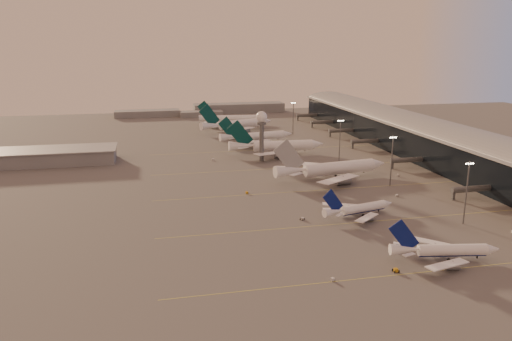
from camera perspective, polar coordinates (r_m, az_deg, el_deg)
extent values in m
plane|color=#535050|center=(185.34, 7.54, -7.39)|extent=(700.00, 700.00, 0.00)
cube|color=#D1CC4A|center=(169.65, 21.41, -10.46)|extent=(180.00, 0.25, 0.02)
cube|color=#D1CC4A|center=(205.37, 14.53, -5.53)|extent=(180.00, 0.25, 0.02)
cube|color=#D1CC4A|center=(244.17, 9.83, -2.06)|extent=(180.00, 0.25, 0.02)
cube|color=#D1CC4A|center=(284.81, 6.46, 0.45)|extent=(180.00, 0.25, 0.02)
cube|color=#D1CC4A|center=(331.28, 3.69, 2.50)|extent=(180.00, 0.25, 0.02)
cube|color=black|center=(324.68, 19.10, 3.10)|extent=(36.00, 360.00, 18.00)
cylinder|color=gray|center=(323.14, 19.23, 4.67)|extent=(10.08, 360.00, 10.08)
cube|color=gray|center=(323.11, 19.23, 4.70)|extent=(40.00, 362.00, 0.80)
cylinder|color=#55585D|center=(245.23, 23.63, -1.93)|extent=(22.00, 2.80, 2.80)
cube|color=#55585D|center=(240.20, 21.63, -2.63)|extent=(1.20, 1.20, 4.40)
cylinder|color=#55585D|center=(292.34, 17.07, 1.17)|extent=(22.00, 2.80, 2.80)
cube|color=#55585D|center=(288.14, 15.30, 0.63)|extent=(1.20, 1.20, 4.40)
cylinder|color=#55585D|center=(341.03, 12.52, 3.30)|extent=(22.00, 2.80, 2.80)
cube|color=#55585D|center=(337.43, 10.96, 2.87)|extent=(1.20, 1.20, 4.40)
cylinder|color=#55585D|center=(378.87, 9.89, 4.53)|extent=(22.00, 2.80, 2.80)
cube|color=#55585D|center=(375.64, 8.45, 4.15)|extent=(1.20, 1.20, 4.40)
cylinder|color=#55585D|center=(417.51, 7.72, 5.53)|extent=(22.00, 2.80, 2.80)
cube|color=#55585D|center=(414.58, 6.41, 5.18)|extent=(1.20, 1.20, 4.40)
cylinder|color=#55585D|center=(454.86, 6.00, 6.31)|extent=(22.00, 2.80, 2.80)
cube|color=#55585D|center=(452.17, 4.79, 5.99)|extent=(1.20, 1.20, 4.40)
cube|color=slate|center=(313.98, -23.08, 1.43)|extent=(80.00, 25.00, 8.00)
cube|color=gray|center=(313.14, -23.16, 2.18)|extent=(82.00, 27.00, 0.60)
cylinder|color=#55585D|center=(294.45, 0.65, 3.20)|extent=(2.60, 2.60, 22.00)
cylinder|color=#55585D|center=(292.42, 0.65, 5.41)|extent=(5.20, 5.20, 1.20)
sphere|color=white|center=(291.83, 0.66, 6.17)|extent=(6.40, 6.40, 6.40)
cylinder|color=#55585D|center=(291.31, 0.66, 6.89)|extent=(0.16, 0.16, 2.00)
cylinder|color=#55585D|center=(207.64, 22.91, -2.38)|extent=(0.56, 0.56, 25.00)
cube|color=#55585D|center=(204.72, 23.24, 0.84)|extent=(3.60, 0.25, 0.25)
sphere|color=#FFEABF|center=(203.95, 22.88, 0.71)|extent=(0.56, 0.56, 0.56)
sphere|color=#FFEABF|center=(204.52, 23.11, 0.72)|extent=(0.56, 0.56, 0.56)
sphere|color=#FFEABF|center=(205.09, 23.34, 0.73)|extent=(0.56, 0.56, 0.56)
sphere|color=#FFEABF|center=(205.67, 23.57, 0.75)|extent=(0.56, 0.56, 0.56)
cylinder|color=#55585D|center=(251.37, 15.24, 1.06)|extent=(0.56, 0.56, 25.00)
cube|color=#55585D|center=(248.96, 15.42, 3.75)|extent=(3.60, 0.25, 0.25)
sphere|color=#FFEABF|center=(248.34, 15.11, 3.65)|extent=(0.56, 0.56, 0.56)
sphere|color=#FFEABF|center=(248.80, 15.32, 3.66)|extent=(0.56, 0.56, 0.56)
sphere|color=#FFEABF|center=(249.26, 15.52, 3.66)|extent=(0.56, 0.56, 0.56)
sphere|color=#FFEABF|center=(249.73, 15.72, 3.67)|extent=(0.56, 0.56, 0.56)
cylinder|color=#55585D|center=(298.13, 9.56, 3.43)|extent=(0.56, 0.56, 25.00)
cube|color=#55585D|center=(296.10, 9.66, 5.71)|extent=(3.60, 0.25, 0.25)
sphere|color=#FFEABF|center=(295.61, 9.38, 5.63)|extent=(0.56, 0.56, 0.56)
sphere|color=#FFEABF|center=(295.98, 9.56, 5.63)|extent=(0.56, 0.56, 0.56)
sphere|color=#FFEABF|center=(296.35, 9.74, 5.64)|extent=(0.56, 0.56, 0.56)
sphere|color=#FFEABF|center=(296.72, 9.92, 5.64)|extent=(0.56, 0.56, 0.56)
cylinder|color=#55585D|center=(381.29, 4.27, 5.99)|extent=(0.56, 0.56, 25.00)
cube|color=#55585D|center=(379.71, 4.30, 7.78)|extent=(3.60, 0.25, 0.25)
sphere|color=#FFEABF|center=(379.33, 4.08, 7.71)|extent=(0.56, 0.56, 0.56)
sphere|color=#FFEABF|center=(379.61, 4.23, 7.72)|extent=(0.56, 0.56, 0.56)
sphere|color=#FFEABF|center=(379.90, 4.37, 7.72)|extent=(0.56, 0.56, 0.56)
sphere|color=#FFEABF|center=(380.19, 4.52, 7.72)|extent=(0.56, 0.56, 0.56)
cube|color=slate|center=(485.79, -12.32, 6.40)|extent=(60.00, 18.00, 6.00)
cube|color=slate|center=(503.61, -1.97, 7.17)|extent=(90.00, 20.00, 9.00)
cube|color=slate|center=(478.57, -6.28, 6.46)|extent=(40.00, 15.00, 5.00)
cylinder|color=white|center=(174.95, 21.50, -8.60)|extent=(22.51, 7.63, 3.78)
cylinder|color=navy|center=(175.27, 21.48, -8.86)|extent=(21.89, 6.51, 2.72)
cone|color=white|center=(180.59, 25.40, -8.29)|extent=(4.89, 4.48, 3.78)
cone|color=white|center=(169.16, 16.57, -8.79)|extent=(9.83, 5.36, 3.78)
cube|color=white|center=(165.31, 21.00, -10.17)|extent=(16.42, 8.46, 1.19)
cylinder|color=gray|center=(168.88, 21.52, -10.33)|extent=(4.66, 3.17, 2.46)
cube|color=gray|center=(168.46, 21.55, -10.00)|extent=(0.34, 0.30, 1.51)
cube|color=white|center=(181.06, 18.73, -7.79)|extent=(14.92, 12.84, 1.19)
cylinder|color=gray|center=(180.79, 19.74, -8.50)|extent=(4.66, 3.17, 2.46)
cube|color=gray|center=(180.40, 19.77, -8.19)|extent=(0.34, 0.30, 1.51)
cube|color=navy|center=(167.27, 16.53, -7.33)|extent=(10.27, 2.17, 11.26)
cube|color=white|center=(165.42, 17.05, -9.34)|extent=(4.57, 2.72, 0.25)
cube|color=white|center=(172.87, 16.13, -8.21)|extent=(4.42, 3.83, 0.25)
cylinder|color=black|center=(179.41, 23.93, -9.17)|extent=(0.50, 0.50, 0.99)
cylinder|color=black|center=(177.05, 20.61, -9.13)|extent=(1.16, 0.68, 1.09)
cylinder|color=black|center=(173.39, 21.16, -9.69)|extent=(1.16, 0.68, 1.09)
cylinder|color=white|center=(207.89, 12.18, -4.30)|extent=(20.95, 8.29, 3.52)
cylinder|color=navy|center=(208.14, 12.17, -4.51)|extent=(20.32, 7.23, 2.54)
cone|color=white|center=(215.45, 14.78, -3.79)|extent=(4.72, 4.37, 3.52)
cone|color=white|center=(199.37, 8.84, -4.83)|extent=(9.27, 5.46, 3.52)
cube|color=white|center=(198.69, 12.54, -5.40)|extent=(13.50, 12.53, 1.11)
cylinder|color=gray|center=(202.23, 12.72, -5.54)|extent=(4.43, 3.17, 2.29)
cube|color=gray|center=(201.90, 12.74, -5.27)|extent=(0.32, 0.29, 1.41)
cube|color=white|center=(211.69, 9.64, -4.01)|extent=(15.37, 7.09, 1.11)
cylinder|color=gray|center=(212.06, 10.50, -4.47)|extent=(4.43, 3.17, 2.29)
cube|color=gray|center=(211.75, 10.52, -4.22)|extent=(0.32, 0.29, 1.41)
cube|color=navy|center=(197.75, 8.78, -3.65)|extent=(9.48, 2.59, 10.50)
cube|color=white|center=(196.28, 9.51, -5.14)|extent=(4.05, 3.71, 0.23)
cube|color=white|center=(202.46, 8.20, -4.47)|extent=(4.24, 2.33, 0.23)
cylinder|color=black|center=(213.41, 13.82, -4.59)|extent=(0.46, 0.46, 0.93)
cylinder|color=black|center=(209.18, 11.44, -4.83)|extent=(1.10, 0.69, 1.02)
cylinder|color=black|center=(206.16, 12.13, -5.15)|extent=(1.10, 0.69, 1.02)
cylinder|color=white|center=(262.41, 9.49, 0.08)|extent=(39.71, 11.50, 6.13)
cylinder|color=white|center=(262.75, 9.48, -0.21)|extent=(38.69, 9.69, 4.41)
cone|color=white|center=(274.56, 13.75, 0.50)|extent=(8.37, 7.12, 6.13)
cone|color=white|center=(249.86, 3.94, -0.30)|extent=(17.14, 8.35, 6.13)
cube|color=white|center=(244.40, 9.42, -1.25)|extent=(26.63, 21.82, 1.82)
cylinder|color=gray|center=(250.59, 9.90, -1.47)|extent=(8.07, 5.00, 3.98)
cube|color=gray|center=(250.21, 9.92, -1.16)|extent=(0.33, 0.29, 2.45)
cube|color=white|center=(272.20, 6.04, 0.49)|extent=(28.69, 15.78, 1.82)
cylinder|color=gray|center=(271.59, 7.28, -0.12)|extent=(8.07, 5.00, 3.98)
cube|color=gray|center=(271.24, 7.29, 0.17)|extent=(0.33, 0.29, 2.45)
cube|color=#96999D|center=(247.78, 3.80, 1.30)|extent=(16.88, 2.69, 18.19)
cube|color=white|center=(243.02, 4.60, -0.70)|extent=(7.89, 6.60, 0.25)
cube|color=white|center=(256.41, 3.18, 0.13)|extent=(8.10, 5.06, 0.25)
cylinder|color=black|center=(270.89, 12.21, -0.42)|extent=(0.49, 0.49, 0.99)
cylinder|color=black|center=(263.66, 8.63, -0.65)|extent=(1.15, 0.64, 1.09)
cylinder|color=black|center=(260.00, 9.09, -0.88)|extent=(1.15, 0.64, 1.09)
cylinder|color=white|center=(314.89, 3.11, 2.67)|extent=(37.59, 7.32, 6.03)
cylinder|color=white|center=(315.17, 3.10, 2.43)|extent=(36.79, 5.61, 4.34)
cone|color=white|center=(320.75, 6.99, 2.80)|extent=(7.44, 6.28, 6.03)
cone|color=white|center=(309.73, -1.68, 2.63)|extent=(15.89, 6.57, 6.03)
cube|color=white|center=(298.10, 2.08, 1.80)|extent=(27.17, 17.57, 1.79)
cylinder|color=gray|center=(303.18, 2.77, 1.53)|extent=(7.37, 4.17, 3.92)
cube|color=gray|center=(302.87, 2.77, 1.79)|extent=(0.32, 0.27, 2.41)
cube|color=white|center=(328.21, 0.90, 2.99)|extent=(26.67, 19.02, 1.79)
cylinder|color=gray|center=(326.07, 1.82, 2.46)|extent=(7.37, 4.17, 3.92)
cube|color=gray|center=(325.78, 1.82, 2.71)|extent=(0.32, 0.27, 2.41)
cube|color=#053435|center=(308.21, -1.83, 3.93)|extent=(16.60, 0.94, 17.85)
cube|color=white|center=(302.66, -1.52, 2.38)|extent=(7.72, 5.43, 0.26)
cube|color=white|center=(316.67, -1.93, 2.92)|extent=(7.67, 5.79, 0.26)
cylinder|color=black|center=(319.23, 5.58, 2.10)|extent=(0.52, 0.52, 1.04)
cylinder|color=black|center=(317.17, 2.47, 2.08)|extent=(1.16, 0.56, 1.14)
cylinder|color=black|center=(312.82, 2.66, 1.91)|extent=(1.16, 0.56, 1.14)
cylinder|color=white|center=(350.73, 0.63, 3.83)|extent=(33.53, 10.18, 5.34)
cylinder|color=white|center=(350.95, 0.63, 3.64)|extent=(32.65, 8.60, 3.84)
cone|color=white|center=(358.32, 3.58, 4.03)|extent=(7.13, 6.23, 5.34)
cone|color=white|center=(342.84, -3.03, 3.68)|extent=(14.52, 7.33, 5.34)
cube|color=white|center=(335.27, 0.20, 3.17)|extent=(22.63, 18.77, 1.58)
cylinder|color=gray|center=(340.15, 0.64, 2.96)|extent=(6.85, 4.38, 3.47)
cube|color=gray|center=(339.90, 0.64, 3.17)|extent=(0.31, 0.27, 2.14)
cube|color=white|center=(360.92, -1.39, 3.98)|extent=(24.51, 13.27, 1.58)
cylinder|color=gray|center=(359.64, -0.60, 3.59)|extent=(6.85, 4.38, 3.47)
cube|color=gray|center=(359.40, -0.60, 3.79)|extent=(0.31, 0.27, 2.14)
cube|color=#053435|center=(341.50, -3.16, 4.72)|extent=(14.57, 2.49, 15.80)
cube|color=white|center=(336.76, -2.73, 3.51)|extent=(6.64, 5.61, 0.23)
cube|color=white|center=(348.75, -3.39, 3.88)|extent=(6.83, 4.22, 0.23)
cylinder|color=black|center=(356.08, 2.52, 3.44)|extent=(0.46, 0.46, 0.92)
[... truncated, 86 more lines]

